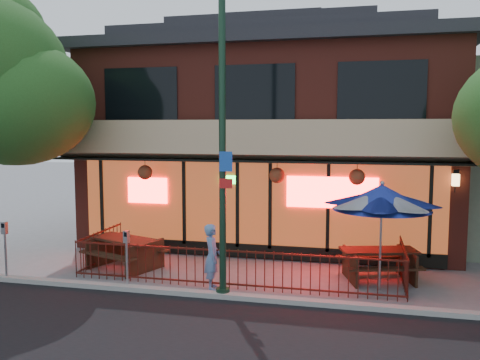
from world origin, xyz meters
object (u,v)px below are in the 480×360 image
(patio_umbrella, at_px, (382,197))
(parking_meter_far, at_px, (5,241))
(street_light, at_px, (223,163))
(picnic_table_right, at_px, (379,260))
(pedestrian, at_px, (212,257))
(parking_meter_near, at_px, (127,250))
(picnic_table_left, at_px, (125,248))

(patio_umbrella, distance_m, parking_meter_far, 9.60)
(parking_meter_far, bearing_deg, street_light, 0.76)
(picnic_table_right, bearing_deg, street_light, -148.88)
(street_light, height_order, pedestrian, street_light)
(patio_umbrella, height_order, pedestrian, patio_umbrella)
(pedestrian, relative_size, parking_meter_near, 1.11)
(pedestrian, bearing_deg, patio_umbrella, -94.58)
(street_light, relative_size, picnic_table_right, 3.11)
(picnic_table_left, distance_m, pedestrian, 3.17)
(street_light, xyz_separation_m, picnic_table_left, (-3.33, 1.71, -2.58))
(picnic_table_right, distance_m, patio_umbrella, 1.93)
(patio_umbrella, distance_m, pedestrian, 4.36)
(picnic_table_right, distance_m, pedestrian, 4.35)
(parking_meter_near, relative_size, parking_meter_far, 0.94)
(picnic_table_right, distance_m, parking_meter_far, 9.69)
(street_light, xyz_separation_m, parking_meter_far, (-5.81, -0.08, -2.10))
(pedestrian, bearing_deg, parking_meter_far, 79.49)
(street_light, relative_size, picnic_table_left, 2.87)
(street_light, distance_m, parking_meter_near, 3.26)
(street_light, xyz_separation_m, picnic_table_right, (3.60, 2.17, -2.61))
(picnic_table_right, relative_size, parking_meter_near, 1.54)
(picnic_table_left, bearing_deg, picnic_table_right, 3.82)
(picnic_table_left, distance_m, parking_meter_near, 1.97)
(street_light, relative_size, pedestrian, 4.32)
(street_light, height_order, parking_meter_near, street_light)
(patio_umbrella, relative_size, parking_meter_near, 1.84)
(picnic_table_left, bearing_deg, parking_meter_near, -62.43)
(patio_umbrella, distance_m, parking_meter_near, 6.32)
(picnic_table_left, xyz_separation_m, patio_umbrella, (6.93, -0.35, 1.72))
(patio_umbrella, xyz_separation_m, pedestrian, (-4.01, -0.86, -1.48))
(patio_umbrella, height_order, parking_meter_far, patio_umbrella)
(parking_meter_near, bearing_deg, picnic_table_left, 117.57)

